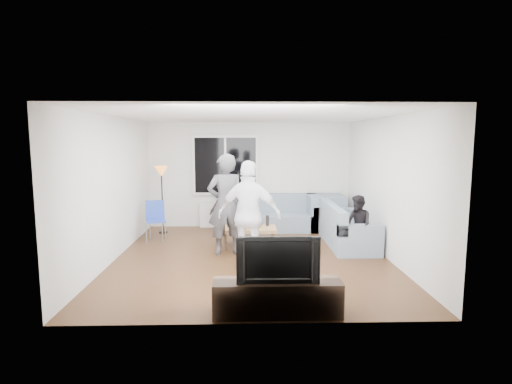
{
  "coord_description": "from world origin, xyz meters",
  "views": [
    {
      "loc": [
        -0.11,
        -7.33,
        2.18
      ],
      "look_at": [
        0.1,
        0.6,
        1.15
      ],
      "focal_mm": 28.41,
      "sensor_mm": 36.0,
      "label": 1
    }
  ],
  "objects_px": {
    "coffee_table": "(249,237)",
    "television": "(278,258)",
    "sofa_right_section": "(348,225)",
    "player_right": "(249,215)",
    "floor_lamp": "(162,200)",
    "side_chair": "(156,221)",
    "spectator_right": "(358,225)",
    "spectator_back": "(226,206)",
    "tv_console": "(277,298)",
    "sofa_back_section": "(271,213)",
    "player_left": "(226,204)"
  },
  "relations": [
    {
      "from": "sofa_back_section",
      "to": "television",
      "type": "relative_size",
      "value": 2.26
    },
    {
      "from": "side_chair",
      "to": "player_left",
      "type": "bearing_deg",
      "value": -50.11
    },
    {
      "from": "spectator_back",
      "to": "player_right",
      "type": "bearing_deg",
      "value": -78.64
    },
    {
      "from": "player_left",
      "to": "player_right",
      "type": "distance_m",
      "value": 1.01
    },
    {
      "from": "sofa_right_section",
      "to": "player_right",
      "type": "height_order",
      "value": "player_right"
    },
    {
      "from": "sofa_right_section",
      "to": "spectator_right",
      "type": "xyz_separation_m",
      "value": [
        0.0,
        -0.74,
        0.15
      ]
    },
    {
      "from": "sofa_back_section",
      "to": "spectator_back",
      "type": "relative_size",
      "value": 1.93
    },
    {
      "from": "coffee_table",
      "to": "tv_console",
      "type": "bearing_deg",
      "value": -84.43
    },
    {
      "from": "television",
      "to": "floor_lamp",
      "type": "bearing_deg",
      "value": 117.15
    },
    {
      "from": "sofa_right_section",
      "to": "television",
      "type": "xyz_separation_m",
      "value": [
        -1.74,
        -3.36,
        0.31
      ]
    },
    {
      "from": "spectator_right",
      "to": "television",
      "type": "relative_size",
      "value": 1.12
    },
    {
      "from": "sofa_right_section",
      "to": "television",
      "type": "distance_m",
      "value": 3.79
    },
    {
      "from": "sofa_back_section",
      "to": "player_left",
      "type": "bearing_deg",
      "value": -115.78
    },
    {
      "from": "sofa_back_section",
      "to": "spectator_back",
      "type": "bearing_deg",
      "value": 178.41
    },
    {
      "from": "floor_lamp",
      "to": "television",
      "type": "distance_m",
      "value": 5.11
    },
    {
      "from": "coffee_table",
      "to": "television",
      "type": "distance_m",
      "value": 3.31
    },
    {
      "from": "sofa_back_section",
      "to": "side_chair",
      "type": "xyz_separation_m",
      "value": [
        -2.55,
        -0.96,
        0.01
      ]
    },
    {
      "from": "sofa_back_section",
      "to": "player_right",
      "type": "xyz_separation_m",
      "value": [
        -0.54,
        -2.93,
        0.49
      ]
    },
    {
      "from": "player_right",
      "to": "spectator_back",
      "type": "bearing_deg",
      "value": -65.75
    },
    {
      "from": "tv_console",
      "to": "side_chair",
      "type": "bearing_deg",
      "value": 121.45
    },
    {
      "from": "tv_console",
      "to": "coffee_table",
      "type": "bearing_deg",
      "value": 95.57
    },
    {
      "from": "side_chair",
      "to": "spectator_right",
      "type": "bearing_deg",
      "value": -32.09
    },
    {
      "from": "tv_console",
      "to": "television",
      "type": "bearing_deg",
      "value": 0.0
    },
    {
      "from": "sofa_back_section",
      "to": "sofa_right_section",
      "type": "xyz_separation_m",
      "value": [
        1.52,
        -1.41,
        0.0
      ]
    },
    {
      "from": "floor_lamp",
      "to": "tv_console",
      "type": "height_order",
      "value": "floor_lamp"
    },
    {
      "from": "player_left",
      "to": "tv_console",
      "type": "bearing_deg",
      "value": 92.07
    },
    {
      "from": "sofa_back_section",
      "to": "television",
      "type": "bearing_deg",
      "value": -92.57
    },
    {
      "from": "sofa_back_section",
      "to": "sofa_right_section",
      "type": "bearing_deg",
      "value": -42.87
    },
    {
      "from": "sofa_right_section",
      "to": "coffee_table",
      "type": "bearing_deg",
      "value": 92.8
    },
    {
      "from": "player_left",
      "to": "sofa_right_section",
      "type": "bearing_deg",
      "value": -179.73
    },
    {
      "from": "spectator_back",
      "to": "tv_console",
      "type": "bearing_deg",
      "value": -78.72
    },
    {
      "from": "spectator_right",
      "to": "spectator_back",
      "type": "height_order",
      "value": "spectator_back"
    },
    {
      "from": "sofa_back_section",
      "to": "side_chair",
      "type": "height_order",
      "value": "side_chair"
    },
    {
      "from": "player_left",
      "to": "television",
      "type": "relative_size",
      "value": 1.89
    },
    {
      "from": "floor_lamp",
      "to": "spectator_back",
      "type": "xyz_separation_m",
      "value": [
        1.47,
        0.25,
        -0.18
      ]
    },
    {
      "from": "side_chair",
      "to": "player_left",
      "type": "xyz_separation_m",
      "value": [
        1.57,
        -1.07,
        0.53
      ]
    },
    {
      "from": "spectator_right",
      "to": "floor_lamp",
      "type": "bearing_deg",
      "value": -134.31
    },
    {
      "from": "player_right",
      "to": "floor_lamp",
      "type": "bearing_deg",
      "value": -39.6
    },
    {
      "from": "side_chair",
      "to": "tv_console",
      "type": "distance_m",
      "value": 4.48
    },
    {
      "from": "sofa_right_section",
      "to": "floor_lamp",
      "type": "distance_m",
      "value": 4.26
    },
    {
      "from": "television",
      "to": "coffee_table",
      "type": "bearing_deg",
      "value": 95.57
    },
    {
      "from": "television",
      "to": "spectator_back",
      "type": "bearing_deg",
      "value": 100.24
    },
    {
      "from": "player_left",
      "to": "player_right",
      "type": "height_order",
      "value": "player_left"
    },
    {
      "from": "sofa_back_section",
      "to": "television",
      "type": "height_order",
      "value": "television"
    },
    {
      "from": "sofa_back_section",
      "to": "floor_lamp",
      "type": "height_order",
      "value": "floor_lamp"
    },
    {
      "from": "coffee_table",
      "to": "floor_lamp",
      "type": "relative_size",
      "value": 0.71
    },
    {
      "from": "tv_console",
      "to": "television",
      "type": "height_order",
      "value": "television"
    },
    {
      "from": "player_left",
      "to": "spectator_right",
      "type": "xyz_separation_m",
      "value": [
        2.5,
        -0.12,
        -0.39
      ]
    },
    {
      "from": "side_chair",
      "to": "player_right",
      "type": "relative_size",
      "value": 0.47
    },
    {
      "from": "television",
      "to": "side_chair",
      "type": "bearing_deg",
      "value": 121.45
    }
  ]
}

